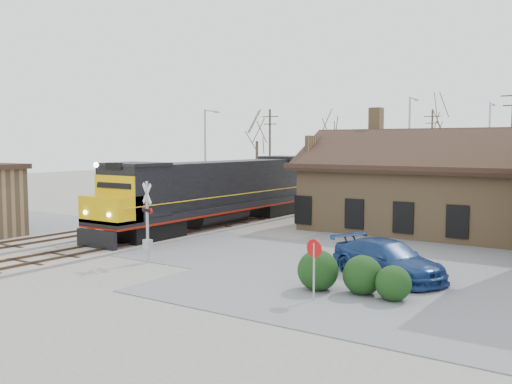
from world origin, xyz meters
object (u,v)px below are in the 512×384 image
locomotive_lead (211,192)px  parked_car (388,260)px  depot (426,193)px  locomotive_trailing (347,176)px

locomotive_lead → parked_car: size_ratio=3.78×
depot → locomotive_lead: bearing=-152.0°
locomotive_lead → parked_car: (14.68, -6.91, -1.58)m
depot → locomotive_trailing: (-11.99, 14.13, -0.05)m
depot → locomotive_lead: depot is taller
depot → parked_car: size_ratio=2.84×
depot → parked_car: bearing=-78.5°
depot → parked_car: depot is taller
locomotive_trailing → parked_car: size_ratio=3.78×
locomotive_lead → parked_car: 16.31m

